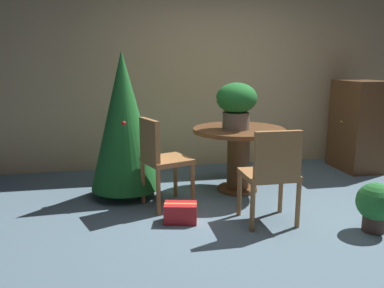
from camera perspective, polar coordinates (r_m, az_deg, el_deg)
name	(u,v)px	position (r m, az deg, el deg)	size (l,w,h in m)	color
ground_plane	(264,223)	(3.73, 10.52, -11.37)	(6.60, 6.60, 0.00)	slate
back_wall_panel	(209,74)	(5.53, 2.59, 10.26)	(6.00, 0.10, 2.60)	tan
round_dining_table	(238,148)	(4.44, 6.86, -0.61)	(1.04, 1.04, 0.74)	brown
flower_vase	(236,102)	(4.29, 6.55, 6.11)	(0.45, 0.45, 0.51)	#665B51
wooden_chair_left_near	(161,157)	(3.92, -4.65, -1.93)	(0.55, 0.54, 0.92)	#9E6B3D
wooden_chair_near	(272,171)	(3.54, 11.72, -3.91)	(0.47, 0.42, 0.89)	#9E6B3D
holiday_tree	(124,121)	(4.24, -10.03, 3.37)	(0.76, 0.76, 1.59)	brown
gift_box_red	(181,213)	(3.66, -1.70, -10.11)	(0.34, 0.25, 0.18)	red
wooden_cabinet	(358,126)	(5.77, 23.30, 2.51)	(0.52, 0.71, 1.23)	brown
potted_plant	(376,204)	(3.77, 25.47, -8.04)	(0.34, 0.34, 0.44)	#4C382D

